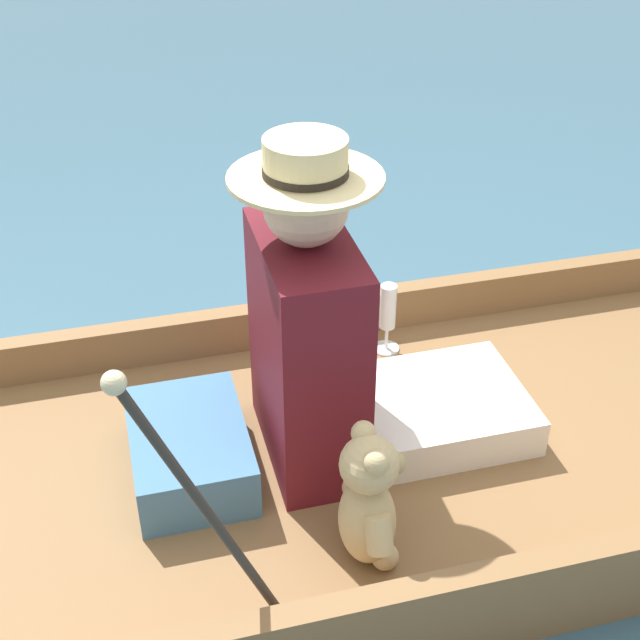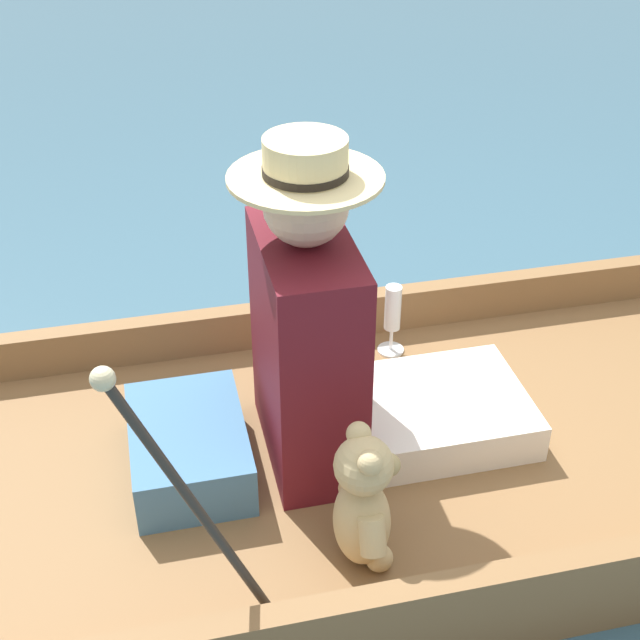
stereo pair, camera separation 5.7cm
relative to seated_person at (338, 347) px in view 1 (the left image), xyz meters
The scene contains 7 objects.
ground_plane 0.45m from the seated_person, 70.30° to the left, with size 16.00×16.00×0.00m, color #385B70.
punt_boat 0.39m from the seated_person, 70.30° to the left, with size 1.18×3.08×0.24m.
seat_cushion 0.46m from the seated_person, 88.53° to the right, with size 0.42×0.29×0.15m.
seated_person is the anchor object (origin of this frame).
teddy_bear 0.42m from the seated_person, ahead, with size 0.26×0.15×0.37m.
wine_glass 0.49m from the seated_person, 145.09° to the left, with size 0.08×0.08×0.23m.
walking_cane 0.70m from the seated_person, 38.28° to the right, with size 0.04×0.31×0.74m.
Camera 1 is at (1.69, -0.65, 1.72)m, focal length 50.00 mm.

